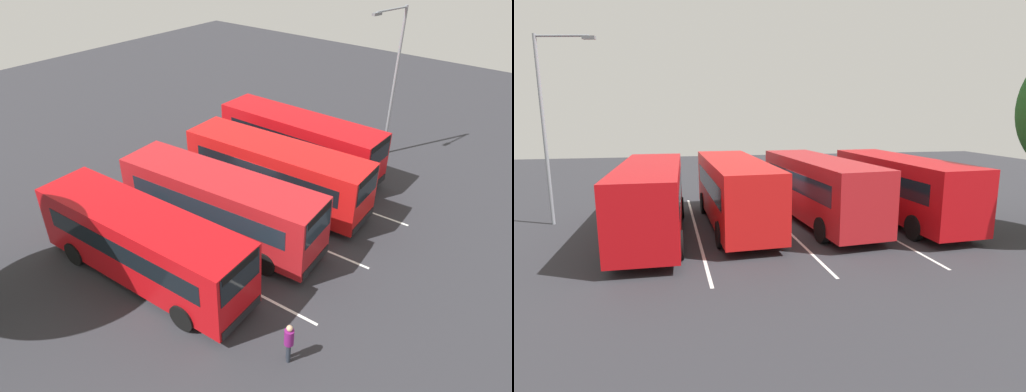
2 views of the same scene
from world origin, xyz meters
TOP-DOWN VIEW (x-y plane):
  - ground_plane at (0.00, 0.00)m, footprint 66.37×66.37m
  - bus_far_left at (-0.12, -5.78)m, footprint 9.71×3.06m
  - bus_center_left at (0.28, -1.82)m, footprint 9.76×3.41m
  - bus_center_right at (0.38, 2.14)m, footprint 9.71×3.06m
  - bus_far_right at (-0.71, 5.78)m, footprint 9.59×2.64m
  - pedestrian at (6.66, -5.49)m, footprint 0.45×0.45m
  - street_lamp at (2.20, 10.32)m, footprint 0.74×2.72m
  - lane_stripe_outer_left at (0.00, -3.96)m, footprint 13.23×0.82m
  - lane_stripe_inner_left at (0.00, 0.00)m, footprint 13.23×0.82m
  - lane_stripe_inner_right at (0.00, 3.96)m, footprint 13.23×0.82m

SIDE VIEW (x-z plane):
  - ground_plane at x=0.00m, z-range 0.00..0.00m
  - lane_stripe_outer_left at x=0.00m, z-range 0.00..0.01m
  - lane_stripe_inner_left at x=0.00m, z-range 0.00..0.01m
  - lane_stripe_inner_right at x=0.00m, z-range 0.00..0.01m
  - pedestrian at x=6.66m, z-range 0.13..1.72m
  - bus_far_left at x=-0.12m, z-range 0.17..3.24m
  - bus_center_left at x=0.28m, z-range 0.17..3.24m
  - bus_center_right at x=0.38m, z-range 0.17..3.24m
  - bus_far_right at x=-0.71m, z-range 0.17..3.24m
  - street_lamp at x=2.20m, z-range 0.64..9.19m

